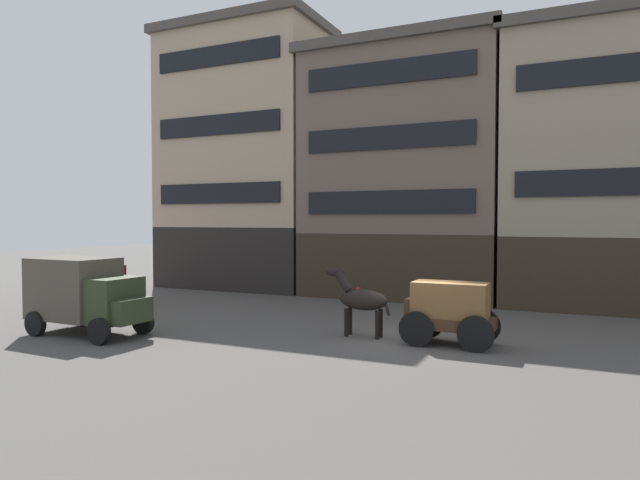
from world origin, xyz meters
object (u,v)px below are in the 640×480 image
(delivery_truck_far, at_px, (86,293))
(fire_hydrant_curbside, at_px, (358,295))
(sedan_dark, at_px, (98,285))
(draft_horse, at_px, (361,299))
(cargo_wagon, at_px, (449,309))

(delivery_truck_far, bearing_deg, fire_hydrant_curbside, 59.42)
(sedan_dark, bearing_deg, fire_hydrant_curbside, 25.52)
(draft_horse, bearing_deg, fire_hydrant_curbside, 111.67)
(cargo_wagon, distance_m, fire_hydrant_curbside, 8.64)
(draft_horse, xyz_separation_m, fire_hydrant_curbside, (-2.61, 6.57, -0.84))
(cargo_wagon, relative_size, sedan_dark, 0.75)
(fire_hydrant_curbside, bearing_deg, sedan_dark, -154.48)
(cargo_wagon, bearing_deg, delivery_truck_far, -162.48)
(delivery_truck_far, height_order, sedan_dark, delivery_truck_far)
(draft_horse, relative_size, sedan_dark, 0.61)
(draft_horse, height_order, fire_hydrant_curbside, draft_horse)
(cargo_wagon, bearing_deg, fire_hydrant_curbside, 130.24)
(cargo_wagon, xyz_separation_m, sedan_dark, (-16.42, 1.39, -0.23))
(delivery_truck_far, xyz_separation_m, fire_hydrant_curbside, (6.05, 10.24, -1.00))
(fire_hydrant_curbside, bearing_deg, cargo_wagon, -49.76)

